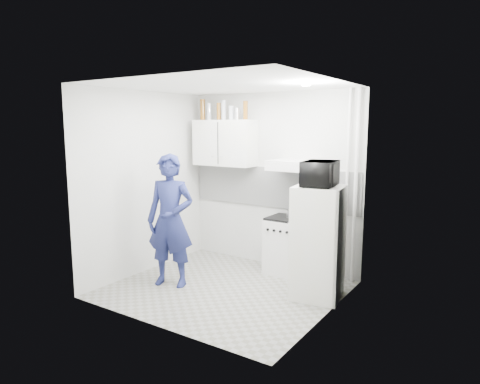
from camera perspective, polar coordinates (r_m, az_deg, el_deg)
The scene contains 24 objects.
floor at distance 5.73m, azimuth -2.06°, elevation -12.81°, with size 2.80×2.80×0.00m, color gray.
ceiling at distance 5.35m, azimuth -2.21°, elevation 14.06°, with size 2.80×2.80×0.00m, color white.
wall_back at distance 6.44m, azimuth 4.33°, elevation 1.55°, with size 2.80×2.80×0.00m, color beige.
wall_left at distance 6.30m, azimuth -12.57°, elevation 1.21°, with size 2.60×2.60×0.00m, color beige.
wall_right at distance 4.73m, azimuth 11.84°, elevation -1.25°, with size 2.60×2.60×0.00m, color beige.
person at distance 5.71m, azimuth -9.27°, elevation -3.77°, with size 0.64×0.42×1.76m, color navy.
stove at distance 6.23m, azimuth 6.07°, elevation -7.19°, with size 0.50×0.50×0.79m, color silver.
fridge at distance 5.37m, azimuth 10.38°, elevation -6.61°, with size 0.58×0.58×1.39m, color white.
stove_top at distance 6.13m, azimuth 6.13°, elevation -3.48°, with size 0.48×0.48×0.03m, color black.
saucepan at distance 6.12m, azimuth 7.05°, elevation -2.92°, with size 0.18×0.18×0.10m, color silver.
microwave at distance 5.21m, azimuth 10.63°, elevation 2.43°, with size 0.37×0.54×0.30m, color black.
bottle_a at distance 6.90m, azimuth -5.01°, elevation 10.88°, with size 0.08×0.08×0.33m, color brown.
bottle_b at distance 6.82m, azimuth -4.16°, elevation 10.63°, with size 0.07×0.07×0.26m, color #B2B7BC.
bottle_c at distance 6.71m, azimuth -2.86°, elevation 10.68°, with size 0.06×0.06×0.26m, color brown.
bottle_d at distance 6.65m, azimuth -2.18°, elevation 10.85°, with size 0.07×0.07×0.29m, color #B2B7BC.
canister_a at distance 6.57m, azimuth -1.14°, elevation 10.50°, with size 0.08×0.08×0.21m, color #B2B7BC.
canister_b at distance 6.51m, azimuth -0.46°, elevation 10.37°, with size 0.09×0.09×0.18m, color silver.
bottle_e at distance 6.43m, azimuth 0.73°, elevation 10.83°, with size 0.07×0.07×0.27m, color brown.
upper_cabinet at distance 6.64m, azimuth -2.05°, elevation 6.56°, with size 1.00×0.35×0.70m, color white.
range_hood at distance 5.98m, azimuth 6.98°, elevation 3.56°, with size 0.60×0.50×0.14m, color silver.
backsplash at distance 6.44m, azimuth 4.26°, elevation 0.66°, with size 2.74×0.03×0.60m, color white.
pipe_a at distance 5.85m, azimuth 15.15°, elevation 0.54°, with size 0.05×0.05×2.60m, color silver.
pipe_b at distance 5.89m, azimuth 14.04°, elevation 0.63°, with size 0.04×0.04×2.60m, color silver.
ceiling_spot_fixture at distance 5.02m, azimuth 8.80°, elevation 13.97°, with size 0.10×0.10×0.02m, color white.
Camera 1 is at (3.09, -4.34, 2.11)m, focal length 32.00 mm.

